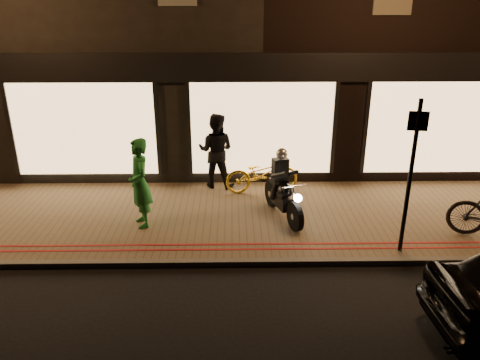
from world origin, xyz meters
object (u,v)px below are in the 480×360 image
Objects in this scene: motorcycle at (283,191)px; bicycle_gold at (262,174)px; sign_post at (411,170)px; person_green at (140,183)px.

motorcycle is 1.50m from bicycle_gold.
motorcycle is 0.63× the size of sign_post.
person_green is at bearing 169.00° from motorcycle.
sign_post reaches higher than motorcycle.
motorcycle is 2.86m from sign_post.
sign_post is 5.42m from person_green.
motorcycle is at bearing 144.77° from sign_post.
sign_post reaches higher than person_green.
sign_post is at bearing 52.81° from person_green.
motorcycle is at bearing -175.27° from bicycle_gold.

